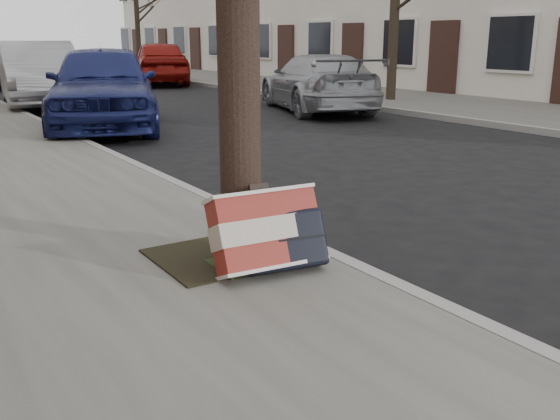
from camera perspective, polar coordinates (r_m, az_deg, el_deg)
ground at (r=4.99m, az=22.13°, el=-4.98°), size 120.00×120.00×0.00m
far_sidewalk at (r=21.21m, az=0.63°, el=11.23°), size 4.00×70.00×0.12m
dirt_patch at (r=4.52m, az=-5.83°, el=-4.22°), size 0.85×0.85×0.02m
suitcase_red at (r=4.16m, az=-1.25°, el=-1.95°), size 0.76×0.46×0.56m
suitcase_navy at (r=4.18m, az=0.40°, el=-2.77°), size 0.60×0.41×0.43m
car_near_front at (r=12.11m, az=-15.83°, el=10.85°), size 3.30×4.95×1.56m
car_near_mid at (r=16.64m, az=-21.17°, el=11.53°), size 2.27×4.93×1.57m
car_far_front at (r=14.53m, az=3.42°, el=11.54°), size 3.09×4.78×1.29m
car_far_back at (r=23.27m, az=-11.06°, el=13.11°), size 3.06×4.91×1.56m
tree_far_a at (r=16.33m, az=10.46°, el=18.07°), size 0.24×0.24×4.64m
tree_far_b at (r=22.36m, az=-3.35°, el=18.30°), size 0.20×0.20×5.24m
tree_far_c at (r=31.53m, az=-12.94°, el=16.77°), size 0.23×0.23×4.84m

